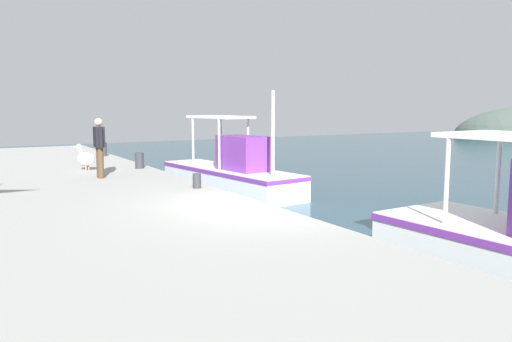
# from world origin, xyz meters

# --- Properties ---
(fishing_boat_nearest) EXTENTS (6.30, 2.33, 3.23)m
(fishing_boat_nearest) POSITION_xyz_m (-5.88, 2.22, 0.63)
(fishing_boat_nearest) COLOR white
(fishing_boat_nearest) RESTS_ON ground
(pelican) EXTENTS (0.91, 0.70, 0.82)m
(pelican) POSITION_xyz_m (-7.41, -2.05, 1.20)
(pelican) COLOR tan
(pelican) RESTS_ON quay_pier
(fisherman_standing) EXTENTS (0.63, 0.25, 1.66)m
(fisherman_standing) POSITION_xyz_m (-5.56, -2.06, 1.72)
(fisherman_standing) COLOR #4C3823
(fisherman_standing) RESTS_ON quay_pier
(mooring_bollard_nearest) EXTENTS (0.25, 0.25, 0.54)m
(mooring_bollard_nearest) POSITION_xyz_m (-11.80, -0.45, 1.07)
(mooring_bollard_nearest) COLOR #333338
(mooring_bollard_nearest) RESTS_ON quay_pier
(mooring_bollard_second) EXTENTS (0.28, 0.28, 0.51)m
(mooring_bollard_second) POSITION_xyz_m (-7.12, -0.45, 1.05)
(mooring_bollard_second) COLOR #333338
(mooring_bollard_second) RESTS_ON quay_pier
(mooring_bollard_third) EXTENTS (0.21, 0.21, 0.36)m
(mooring_bollard_third) POSITION_xyz_m (-2.55, -0.45, 0.98)
(mooring_bollard_third) COLOR #333338
(mooring_bollard_third) RESTS_ON quay_pier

